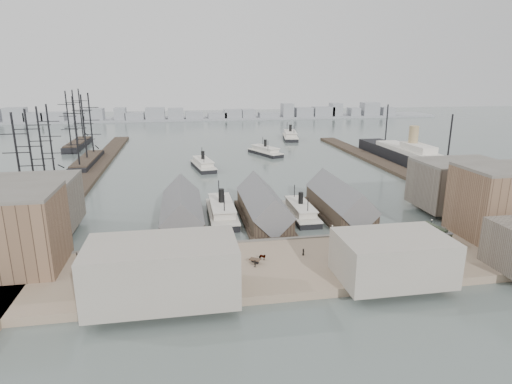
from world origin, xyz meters
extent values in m
plane|color=#4E5A56|center=(0.00, 0.00, 0.00)|extent=(900.00, 900.00, 0.00)
cube|color=#86715A|center=(0.00, -20.00, 1.00)|extent=(180.00, 30.00, 2.00)
cube|color=#59544C|center=(0.00, -5.20, 1.15)|extent=(180.00, 1.20, 2.30)
cube|color=#2D231C|center=(-68.00, 100.00, 0.80)|extent=(10.00, 220.00, 1.60)
cube|color=#2D231C|center=(78.00, 90.00, 0.80)|extent=(10.00, 180.00, 1.60)
cube|color=#2D231C|center=(-26.00, 16.00, 0.60)|extent=(14.00, 42.00, 1.20)
cube|color=#2D231C|center=(-26.00, 17.00, 3.70)|extent=(12.00, 36.00, 5.00)
cube|color=#59595B|center=(-26.00, 17.00, 6.30)|extent=(12.60, 37.00, 12.60)
cube|color=#2D231C|center=(0.00, 16.00, 0.60)|extent=(14.00, 42.00, 1.20)
cube|color=#2D231C|center=(0.00, 17.00, 3.70)|extent=(12.00, 36.00, 5.00)
cube|color=#59595B|center=(0.00, 17.00, 6.30)|extent=(12.60, 37.00, 12.60)
cube|color=#2D231C|center=(26.00, 16.00, 0.60)|extent=(14.00, 42.00, 1.20)
cube|color=#2D231C|center=(26.00, 17.00, 3.70)|extent=(12.00, 36.00, 5.00)
cube|color=#59595B|center=(26.00, 17.00, 6.30)|extent=(12.60, 37.00, 12.60)
cube|color=#60564C|center=(-70.00, 18.00, 9.00)|extent=(26.00, 20.00, 14.00)
cube|color=brown|center=(66.00, -12.00, 11.50)|extent=(30.00, 18.00, 19.00)
cube|color=#60564C|center=(68.00, 15.00, 9.50)|extent=(28.00, 20.00, 15.00)
cube|color=gray|center=(20.00, -32.00, 7.00)|extent=(24.00, 16.00, 10.00)
cube|color=gray|center=(-30.00, -32.00, 8.00)|extent=(30.00, 16.00, 12.00)
cylinder|color=black|center=(-45.00, -7.00, 3.80)|extent=(0.16, 0.16, 3.60)
sphere|color=beige|center=(-45.00, -7.00, 5.70)|extent=(0.44, 0.44, 0.44)
cylinder|color=black|center=(-15.00, -7.00, 3.80)|extent=(0.16, 0.16, 3.60)
sphere|color=beige|center=(-15.00, -7.00, 5.70)|extent=(0.44, 0.44, 0.44)
cylinder|color=black|center=(15.00, -7.00, 3.80)|extent=(0.16, 0.16, 3.60)
sphere|color=beige|center=(15.00, -7.00, 5.70)|extent=(0.44, 0.44, 0.44)
cylinder|color=black|center=(45.00, -7.00, 3.80)|extent=(0.16, 0.16, 3.60)
sphere|color=beige|center=(45.00, -7.00, 5.70)|extent=(0.44, 0.44, 0.44)
cube|color=gray|center=(0.00, 340.00, 1.00)|extent=(500.00, 40.00, 2.00)
cube|color=gray|center=(-179.40, 330.00, 7.52)|extent=(18.77, 14.00, 15.03)
cube|color=gray|center=(-162.59, 330.00, 5.11)|extent=(17.36, 14.00, 10.23)
cube|color=gray|center=(-145.16, 330.00, 5.14)|extent=(20.65, 14.00, 10.28)
cube|color=gray|center=(-123.57, 330.00, 3.62)|extent=(14.71, 14.00, 7.23)
cube|color=gray|center=(-107.98, 330.00, 6.62)|extent=(17.63, 14.00, 13.23)
cube|color=gray|center=(-83.49, 330.00, 6.79)|extent=(10.74, 14.00, 13.58)
cube|color=gray|center=(-69.86, 330.00, 4.32)|extent=(18.06, 14.00, 8.64)
cube|color=gray|center=(-49.92, 330.00, 6.64)|extent=(18.55, 14.00, 13.29)
cube|color=gray|center=(-29.70, 330.00, 6.24)|extent=(15.33, 14.00, 12.47)
cube|color=gray|center=(-11.29, 330.00, 4.36)|extent=(17.56, 14.00, 8.72)
cube|color=gray|center=(11.96, 330.00, 3.82)|extent=(18.76, 14.00, 7.63)
cube|color=gray|center=(27.85, 330.00, 5.17)|extent=(17.61, 14.00, 10.35)
cube|color=gray|center=(44.04, 330.00, 5.15)|extent=(13.38, 14.00, 10.30)
cube|color=gray|center=(65.61, 330.00, 3.38)|extent=(20.73, 14.00, 6.75)
cube|color=gray|center=(85.69, 330.00, 7.79)|extent=(11.51, 14.00, 15.57)
cube|color=gray|center=(103.47, 330.00, 5.63)|extent=(18.17, 14.00, 11.26)
cube|color=gray|center=(125.20, 330.00, 5.92)|extent=(21.81, 14.00, 11.83)
cube|color=gray|center=(139.05, 330.00, 7.75)|extent=(11.12, 14.00, 15.50)
cube|color=gray|center=(159.69, 330.00, 5.14)|extent=(10.90, 14.00, 10.29)
cube|color=gray|center=(177.90, 330.00, 7.86)|extent=(17.95, 14.00, 15.72)
cube|color=gray|center=(197.92, 330.00, 5.26)|extent=(14.21, 14.00, 10.51)
cube|color=black|center=(-13.00, 21.78, 0.94)|extent=(8.39, 29.37, 1.89)
cube|color=beige|center=(-13.00, 21.78, 2.31)|extent=(8.81, 29.37, 0.52)
cube|color=beige|center=(-13.00, 21.78, 3.78)|extent=(6.82, 20.98, 2.31)
cube|color=beige|center=(-13.00, 21.78, 5.24)|extent=(7.34, 23.07, 0.42)
cylinder|color=black|center=(-13.00, 21.78, 7.55)|extent=(1.89, 1.89, 4.72)
cylinder|color=black|center=(-13.00, 31.22, 7.34)|extent=(0.31, 0.31, 6.29)
cylinder|color=black|center=(-13.00, 12.34, 7.34)|extent=(0.31, 0.31, 6.29)
cube|color=black|center=(13.00, 18.15, 0.81)|extent=(7.22, 25.28, 1.62)
cube|color=beige|center=(13.00, 18.15, 1.99)|extent=(7.58, 25.28, 0.45)
cube|color=beige|center=(13.00, 18.15, 3.25)|extent=(5.87, 18.05, 1.99)
cube|color=beige|center=(13.00, 18.15, 4.51)|extent=(6.32, 19.86, 0.36)
cylinder|color=black|center=(13.00, 18.15, 6.50)|extent=(1.62, 1.62, 4.06)
cylinder|color=black|center=(13.00, 26.28, 6.32)|extent=(0.27, 0.27, 5.42)
cylinder|color=black|center=(13.00, 10.03, 6.32)|extent=(0.27, 0.27, 5.42)
cube|color=black|center=(-14.93, 98.92, 0.86)|extent=(12.02, 27.51, 1.71)
cube|color=beige|center=(-14.93, 98.92, 2.09)|extent=(12.39, 27.57, 0.48)
cube|color=beige|center=(-14.93, 98.92, 3.42)|extent=(9.32, 19.78, 2.09)
cube|color=beige|center=(-14.93, 98.92, 4.75)|extent=(10.11, 21.73, 0.38)
cylinder|color=black|center=(-14.93, 98.92, 6.84)|extent=(1.71, 1.71, 4.28)
cylinder|color=black|center=(-14.93, 107.47, 6.65)|extent=(0.29, 0.29, 5.70)
cylinder|color=black|center=(-14.93, 90.37, 6.65)|extent=(0.29, 0.29, 5.70)
cube|color=black|center=(23.08, 130.64, 0.86)|extent=(17.38, 27.50, 1.71)
cube|color=beige|center=(23.08, 130.64, 2.09)|extent=(17.73, 27.65, 0.48)
cube|color=beige|center=(23.08, 130.64, 3.42)|extent=(13.10, 19.93, 2.09)
cube|color=beige|center=(23.08, 130.64, 4.76)|extent=(14.28, 21.87, 0.38)
cylinder|color=black|center=(23.08, 130.64, 6.85)|extent=(1.71, 1.71, 4.28)
cylinder|color=black|center=(23.08, 139.21, 6.66)|extent=(0.29, 0.29, 5.71)
cylinder|color=black|center=(23.08, 122.08, 6.66)|extent=(0.29, 0.29, 5.71)
cube|color=black|center=(52.64, 187.16, 1.01)|extent=(14.18, 32.52, 2.02)
cube|color=beige|center=(52.64, 187.16, 2.47)|extent=(14.63, 32.60, 0.56)
cube|color=beige|center=(52.64, 187.16, 4.04)|extent=(11.00, 23.38, 2.47)
cube|color=beige|center=(52.64, 187.16, 5.62)|extent=(11.94, 25.69, 0.45)
cylinder|color=black|center=(52.64, 187.16, 8.09)|extent=(2.02, 2.02, 5.06)
cylinder|color=black|center=(52.64, 197.27, 7.86)|extent=(0.34, 0.34, 6.74)
cylinder|color=black|center=(52.64, 177.05, 7.86)|extent=(0.34, 0.34, 6.74)
cube|color=black|center=(-80.90, 63.39, 1.65)|extent=(8.24, 56.77, 3.30)
cube|color=#2D231C|center=(-80.90, 63.39, 3.57)|extent=(7.78, 51.09, 0.55)
cylinder|color=black|center=(-80.90, 43.53, 18.31)|extent=(0.73, 0.73, 31.13)
cylinder|color=black|center=(-80.90, 56.77, 18.31)|extent=(0.73, 0.73, 31.13)
cylinder|color=black|center=(-80.90, 70.02, 18.31)|extent=(0.73, 0.73, 31.13)
cylinder|color=black|center=(-80.90, 83.26, 18.31)|extent=(0.73, 0.73, 31.13)
cube|color=black|center=(-73.87, 117.49, 1.76)|extent=(8.80, 50.86, 3.52)
cube|color=#2D231C|center=(-73.87, 117.49, 3.81)|extent=(8.31, 45.77, 0.59)
cylinder|color=black|center=(-73.87, 99.69, 19.56)|extent=(0.78, 0.78, 33.25)
cylinder|color=black|center=(-73.87, 117.49, 19.56)|extent=(0.78, 0.78, 33.25)
cylinder|color=black|center=(-73.87, 135.29, 19.56)|extent=(0.78, 0.78, 33.25)
cube|color=black|center=(-91.23, 176.74, 1.77)|extent=(8.86, 49.24, 3.55)
cube|color=#2D231C|center=(-91.23, 176.74, 3.84)|extent=(8.37, 44.31, 0.59)
cylinder|color=black|center=(-91.23, 159.51, 19.69)|extent=(0.79, 0.79, 33.48)
cylinder|color=black|center=(-91.23, 176.74, 19.69)|extent=(0.79, 0.79, 33.48)
cylinder|color=black|center=(-91.23, 193.98, 19.69)|extent=(0.79, 0.79, 33.48)
cube|color=black|center=(92.00, 88.14, 3.24)|extent=(14.06, 102.74, 6.49)
cube|color=beige|center=(92.00, 88.14, 7.57)|extent=(11.90, 59.48, 2.16)
cube|color=beige|center=(92.00, 82.73, 10.27)|extent=(8.65, 21.63, 3.24)
cylinder|color=tan|center=(92.00, 88.14, 15.14)|extent=(4.76, 4.76, 10.82)
cube|color=black|center=(42.44, -13.06, 2.39)|extent=(3.92, 9.64, 0.79)
cube|color=#293124|center=(42.44, -13.06, 4.07)|extent=(4.10, 10.15, 2.57)
cube|color=#59595B|center=(42.44, -13.06, 5.50)|extent=(4.36, 10.57, 0.30)
imported|color=black|center=(-44.47, -13.05, 2.80)|extent=(1.81, 1.71, 1.60)
cube|color=#3F2D21|center=(-46.92, -13.93, 2.90)|extent=(2.95, 2.29, 0.25)
cylinder|color=black|center=(-46.68, -14.59, 2.55)|extent=(1.06, 0.45, 1.10)
cylinder|color=black|center=(-47.16, -13.27, 2.55)|extent=(1.06, 0.45, 1.10)
imported|color=black|center=(-6.74, -17.73, 2.84)|extent=(2.14, 1.87, 1.67)
cube|color=#3F2D21|center=(-8.87, -19.22, 2.90)|extent=(2.99, 2.72, 0.25)
cylinder|color=black|center=(-8.47, -19.79, 2.55)|extent=(0.95, 0.70, 1.10)
cylinder|color=black|center=(-9.27, -18.64, 2.55)|extent=(0.95, 0.70, 1.10)
imported|color=black|center=(27.32, -25.12, 2.84)|extent=(1.75, 1.93, 1.68)
cube|color=#3F2D21|center=(24.78, -24.57, 2.90)|extent=(2.86, 2.02, 0.25)
cylinder|color=black|center=(24.63, -25.26, 2.55)|extent=(1.09, 0.31, 1.10)
cylinder|color=black|center=(24.93, -23.89, 2.55)|extent=(1.09, 0.31, 1.10)
imported|color=black|center=(-51.87, -9.06, 2.86)|extent=(0.57, 0.70, 1.72)
imported|color=black|center=(-47.42, -18.37, 2.88)|extent=(0.98, 1.06, 1.76)
imported|color=black|center=(-17.69, -8.00, 2.91)|extent=(1.13, 1.36, 1.82)
imported|color=black|center=(-9.20, -21.16, 2.88)|extent=(1.00, 1.07, 1.77)
imported|color=black|center=(4.02, -16.58, 2.88)|extent=(0.92, 1.03, 1.77)
imported|color=black|center=(10.01, -19.41, 2.85)|extent=(0.76, 0.76, 1.70)
imported|color=black|center=(26.02, -10.89, 2.83)|extent=(0.84, 0.66, 1.66)
imported|color=black|center=(31.84, -24.18, 2.82)|extent=(0.72, 1.12, 1.64)
camera|label=1|loc=(-24.93, -112.92, 46.51)|focal=30.00mm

